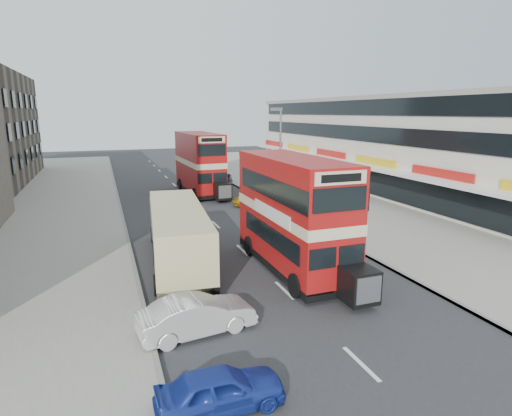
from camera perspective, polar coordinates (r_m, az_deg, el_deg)
name	(u,v)px	position (r m, az deg, el deg)	size (l,w,h in m)	color
ground	(304,310)	(17.66, 6.55, -13.44)	(160.00, 160.00, 0.00)	#28282B
road_surface	(198,207)	(35.72, -7.87, 0.11)	(12.00, 90.00, 0.01)	#28282B
pavement_right	(324,197)	(39.90, 9.21, 1.50)	(12.00, 90.00, 0.15)	gray
pavement_left	(38,218)	(35.29, -27.27, -1.26)	(12.00, 90.00, 0.15)	gray
kerb_left	(121,212)	(34.98, -17.68, -0.54)	(0.20, 90.00, 0.16)	gray
kerb_right	(265,201)	(37.42, 1.29, 0.91)	(0.20, 90.00, 0.16)	gray
commercial_row	(386,143)	(45.29, 17.08, 8.34)	(9.90, 46.20, 9.30)	beige
street_lamp	(279,149)	(35.05, 3.17, 7.88)	(1.00, 0.20, 8.12)	slate
bus_main	(294,214)	(20.95, 5.08, -0.77)	(2.76, 9.94, 5.48)	black
bus_second	(200,163)	(41.53, -7.59, 6.04)	(3.15, 10.28, 5.64)	black
coach	(178,233)	(22.50, -10.44, -3.30)	(3.60, 10.59, 2.75)	black
car_left_near	(220,389)	(12.27, -4.80, -23.13)	(1.40, 3.48, 1.19)	#1C339C
car_left_front	(197,315)	(15.73, -7.95, -14.12)	(1.47, 4.21, 1.39)	silver
car_right_a	(279,208)	(32.58, 3.11, 0.03)	(1.65, 4.05, 1.18)	maroon
car_right_b	(256,199)	(35.96, -0.02, 1.22)	(1.86, 4.04, 1.12)	#BC8212
car_right_c	(216,178)	(47.64, -5.46, 4.09)	(1.44, 3.58, 1.22)	#60A0C0
pedestrian_near	(337,206)	(31.67, 10.79, 0.32)	(0.67, 0.45, 1.82)	gray
cyclist	(229,190)	(38.76, -3.63, 2.37)	(0.83, 2.02, 2.32)	gray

